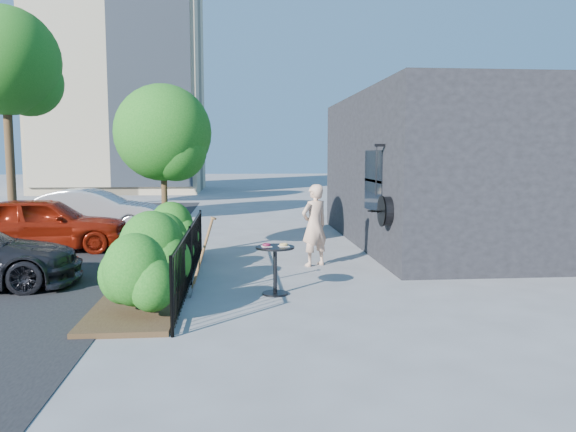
{
  "coord_description": "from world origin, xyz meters",
  "views": [
    {
      "loc": [
        -0.63,
        -10.31,
        2.41
      ],
      "look_at": [
        0.37,
        0.62,
        1.2
      ],
      "focal_mm": 35.0,
      "sensor_mm": 36.0,
      "label": 1
    }
  ],
  "objects": [
    {
      "name": "shrubs",
      "position": [
        -2.1,
        0.1,
        0.7
      ],
      "size": [
        1.1,
        5.6,
        1.24
      ],
      "color": "#165A14",
      "rests_on": "ground"
    },
    {
      "name": "fence",
      "position": [
        -1.5,
        0.0,
        0.56
      ],
      "size": [
        0.05,
        6.05,
        1.1
      ],
      "color": "black",
      "rests_on": "ground"
    },
    {
      "name": "cafe_table",
      "position": [
        0.01,
        -0.84,
        0.58
      ],
      "size": [
        0.67,
        0.67,
        0.9
      ],
      "rotation": [
        0.0,
        0.0,
        0.16
      ],
      "color": "black",
      "rests_on": "ground"
    },
    {
      "name": "shop_building",
      "position": [
        5.5,
        4.5,
        2.0
      ],
      "size": [
        6.22,
        9.0,
        4.0
      ],
      "color": "black",
      "rests_on": "ground"
    },
    {
      "name": "woman",
      "position": [
        1.03,
        1.6,
        0.89
      ],
      "size": [
        0.77,
        0.69,
        1.77
      ],
      "primitive_type": "imported",
      "rotation": [
        0.0,
        0.0,
        3.66
      ],
      "color": "#DCAC8E",
      "rests_on": "ground"
    },
    {
      "name": "patio_tree",
      "position": [
        -2.24,
        2.76,
        2.76
      ],
      "size": [
        2.2,
        2.2,
        3.94
      ],
      "color": "#3F2B19",
      "rests_on": "ground"
    },
    {
      "name": "planting_bed",
      "position": [
        -2.2,
        0.0,
        0.04
      ],
      "size": [
        1.3,
        6.0,
        0.08
      ],
      "primitive_type": "cube",
      "color": "#382616",
      "rests_on": "ground"
    },
    {
      "name": "ground",
      "position": [
        0.0,
        0.0,
        0.0
      ],
      "size": [
        120.0,
        120.0,
        0.0
      ],
      "primitive_type": "plane",
      "color": "gray",
      "rests_on": "ground"
    },
    {
      "name": "car_red",
      "position": [
        -5.43,
        4.02,
        0.69
      ],
      "size": [
        4.2,
        2.02,
        1.38
      ],
      "primitive_type": "imported",
      "rotation": [
        0.0,
        0.0,
        1.67
      ],
      "color": "maroon",
      "rests_on": "ground"
    },
    {
      "name": "shovel",
      "position": [
        -1.26,
        -0.87,
        0.61
      ],
      "size": [
        0.47,
        0.18,
        1.4
      ],
      "color": "brown",
      "rests_on": "ground"
    },
    {
      "name": "street_tree_far",
      "position": [
        -9.94,
        13.96,
        5.92
      ],
      "size": [
        4.4,
        4.4,
        8.28
      ],
      "color": "#3F2B19",
      "rests_on": "ground"
    },
    {
      "name": "car_silver",
      "position": [
        -4.95,
        6.94,
        0.69
      ],
      "size": [
        4.21,
        1.57,
        1.37
      ],
      "primitive_type": "imported",
      "rotation": [
        0.0,
        0.0,
        1.6
      ],
      "color": "#A8A8AD",
      "rests_on": "ground"
    }
  ]
}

